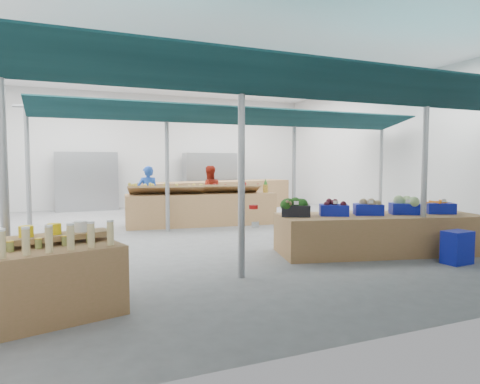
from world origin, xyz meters
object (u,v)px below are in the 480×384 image
at_px(crate_stack, 457,247).
at_px(vendor_left, 148,194).
at_px(fruit_counter, 201,209).
at_px(veg_counter, 378,234).
at_px(vendor_right, 209,192).
at_px(bottle_shelf, 36,281).

relative_size(crate_stack, vendor_left, 0.35).
xyz_separation_m(fruit_counter, crate_stack, (2.53, -5.82, -0.15)).
bearing_deg(crate_stack, fruit_counter, 113.51).
bearing_deg(veg_counter, crate_stack, -48.37).
bearing_deg(vendor_right, vendor_left, 6.80).
relative_size(veg_counter, vendor_left, 2.34).
bearing_deg(vendor_left, veg_counter, 125.32).
bearing_deg(vendor_right, fruit_counter, 68.19).
distance_m(crate_stack, vendor_left, 7.88).
height_order(bottle_shelf, vendor_right, vendor_right).
relative_size(vendor_left, vendor_right, 1.00).
bearing_deg(vendor_left, fruit_counter, 144.29).
distance_m(bottle_shelf, veg_counter, 5.81).
height_order(crate_stack, vendor_left, vendor_left).
relative_size(bottle_shelf, vendor_right, 1.19).
xyz_separation_m(bottle_shelf, crate_stack, (6.28, 0.08, -0.15)).
distance_m(veg_counter, vendor_left, 6.54).
bearing_deg(vendor_right, veg_counter, 109.73).
height_order(veg_counter, fruit_counter, fruit_counter).
height_order(veg_counter, vendor_right, vendor_right).
bearing_deg(bottle_shelf, fruit_counter, 43.43).
height_order(crate_stack, vendor_right, vendor_right).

